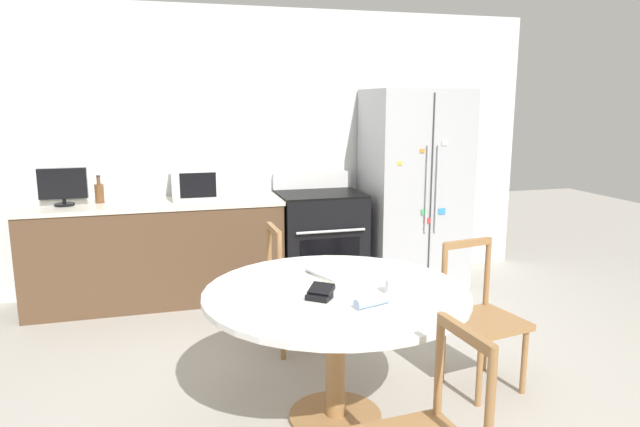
{
  "coord_description": "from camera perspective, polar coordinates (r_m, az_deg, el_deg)",
  "views": [
    {
      "loc": [
        -1.05,
        -2.76,
        1.75
      ],
      "look_at": [
        0.05,
        1.15,
        0.95
      ],
      "focal_mm": 32.0,
      "sensor_mm": 36.0,
      "label": 1
    }
  ],
  "objects": [
    {
      "name": "wallet",
      "position": [
        2.96,
        0.04,
        -7.98
      ],
      "size": [
        0.17,
        0.17,
        0.07
      ],
      "color": "black",
      "rests_on": "dining_table"
    },
    {
      "name": "candle_glass",
      "position": [
        3.05,
        7.25,
        -7.36
      ],
      "size": [
        0.08,
        0.08,
        0.08
      ],
      "color": "silver",
      "rests_on": "dining_table"
    },
    {
      "name": "microwave",
      "position": [
        5.13,
        -11.7,
        3.08
      ],
      "size": [
        0.52,
        0.36,
        0.3
      ],
      "color": "white",
      "rests_on": "kitchen_counter"
    },
    {
      "name": "ground_plane",
      "position": [
        3.44,
        4.7,
        -19.52
      ],
      "size": [
        14.0,
        14.0,
        0.0
      ],
      "primitive_type": "plane",
      "color": "#B2ADA3"
    },
    {
      "name": "countertop_tv",
      "position": [
        5.16,
        -24.32,
        2.56
      ],
      "size": [
        0.38,
        0.16,
        0.31
      ],
      "color": "black",
      "rests_on": "kitchen_counter"
    },
    {
      "name": "counter_bottle",
      "position": [
        5.21,
        -21.2,
        1.97
      ],
      "size": [
        0.08,
        0.08,
        0.24
      ],
      "color": "brown",
      "rests_on": "kitchen_counter"
    },
    {
      "name": "kitchen_counter",
      "position": [
        5.22,
        -15.96,
        -3.72
      ],
      "size": [
        2.18,
        0.64,
        0.9
      ],
      "color": "brown",
      "rests_on": "ground_plane"
    },
    {
      "name": "folded_napkin",
      "position": [
        2.86,
        5.24,
        -8.73
      ],
      "size": [
        0.2,
        0.11,
        0.05
      ],
      "color": "#A3BCDB",
      "rests_on": "dining_table"
    },
    {
      "name": "back_wall",
      "position": [
        5.53,
        -4.69,
        6.43
      ],
      "size": [
        5.2,
        0.1,
        2.6
      ],
      "color": "silver",
      "rests_on": "ground_plane"
    },
    {
      "name": "refrigerator",
      "position": [
        5.56,
        9.36,
        2.53
      ],
      "size": [
        0.91,
        0.75,
        1.86
      ],
      "color": "#B2B5BA",
      "rests_on": "ground_plane"
    },
    {
      "name": "oven_range",
      "position": [
        5.38,
        0.02,
        -2.66
      ],
      "size": [
        0.77,
        0.68,
        1.08
      ],
      "color": "black",
      "rests_on": "ground_plane"
    },
    {
      "name": "dining_chair_right",
      "position": [
        3.7,
        15.82,
        -10.13
      ],
      "size": [
        0.49,
        0.49,
        0.9
      ],
      "rotation": [
        0.0,
        0.0,
        3.31
      ],
      "color": "#9E7042",
      "rests_on": "ground_plane"
    },
    {
      "name": "mail_stack",
      "position": [
        3.35,
        1.41,
        -6.0
      ],
      "size": [
        0.3,
        0.35,
        0.02
      ],
      "color": "white",
      "rests_on": "dining_table"
    },
    {
      "name": "dining_chair_far",
      "position": [
        4.1,
        -2.34,
        -7.59
      ],
      "size": [
        0.43,
        0.43,
        0.9
      ],
      "rotation": [
        0.0,
        0.0,
        4.73
      ],
      "color": "#9E7042",
      "rests_on": "ground_plane"
    },
    {
      "name": "dining_table",
      "position": [
        3.13,
        1.59,
        -9.67
      ],
      "size": [
        1.43,
        1.43,
        0.75
      ],
      "color": "white",
      "rests_on": "ground_plane"
    }
  ]
}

